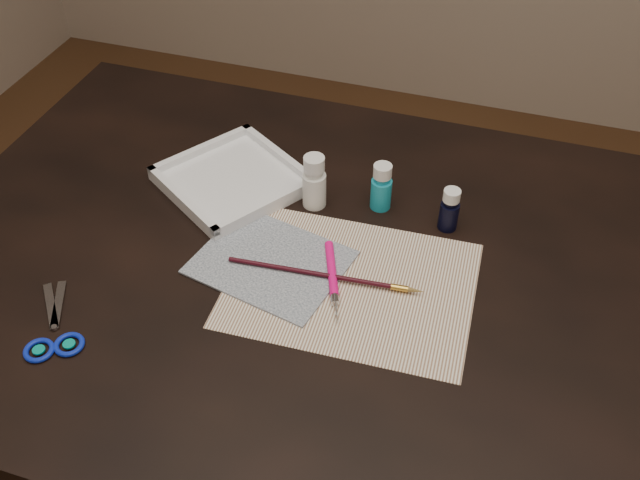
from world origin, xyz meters
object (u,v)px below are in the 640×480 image
(paint_bottle_navy, at_px, (450,209))
(paper, at_px, (351,284))
(scissors, at_px, (50,321))
(paint_bottle_cyan, at_px, (381,186))
(paint_bottle_white, at_px, (314,181))
(palette_tray, at_px, (233,179))
(canvas, at_px, (271,262))

(paint_bottle_navy, bearing_deg, paper, -123.28)
(paper, distance_m, scissors, 0.44)
(paper, distance_m, paint_bottle_cyan, 0.20)
(paint_bottle_white, height_order, palette_tray, paint_bottle_white)
(paint_bottle_white, relative_size, paint_bottle_cyan, 1.14)
(scissors, bearing_deg, paint_bottle_cyan, -84.05)
(paint_bottle_white, relative_size, scissors, 0.59)
(paint_bottle_white, relative_size, palette_tray, 0.45)
(paint_bottle_navy, bearing_deg, scissors, -143.21)
(paper, xyz_separation_m, paint_bottle_cyan, (-0.00, 0.19, 0.04))
(paint_bottle_navy, xyz_separation_m, scissors, (-0.50, -0.38, -0.03))
(paint_bottle_cyan, distance_m, scissors, 0.55)
(paper, relative_size, canvas, 1.65)
(paint_bottle_cyan, xyz_separation_m, scissors, (-0.39, -0.39, -0.04))
(paper, relative_size, palette_tray, 1.70)
(palette_tray, bearing_deg, paint_bottle_cyan, 4.73)
(paint_bottle_navy, bearing_deg, paint_bottle_white, -177.34)
(paint_bottle_white, xyz_separation_m, paint_bottle_navy, (0.23, 0.01, -0.01))
(paper, height_order, scissors, scissors)
(paint_bottle_white, distance_m, paint_bottle_cyan, 0.11)
(paint_bottle_white, bearing_deg, canvas, -97.26)
(paper, bearing_deg, paint_bottle_white, 124.50)
(canvas, distance_m, palette_tray, 0.21)
(canvas, xyz_separation_m, scissors, (-0.26, -0.21, 0.00))
(canvas, relative_size, paint_bottle_navy, 2.89)
(canvas, height_order, palette_tray, palette_tray)
(paint_bottle_white, xyz_separation_m, paint_bottle_cyan, (0.11, 0.03, -0.01))
(paint_bottle_navy, relative_size, palette_tray, 0.36)
(paper, relative_size, paint_bottle_cyan, 4.27)
(paint_bottle_cyan, distance_m, paint_bottle_navy, 0.12)
(canvas, relative_size, paint_bottle_white, 2.28)
(paint_bottle_white, bearing_deg, paper, -55.50)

